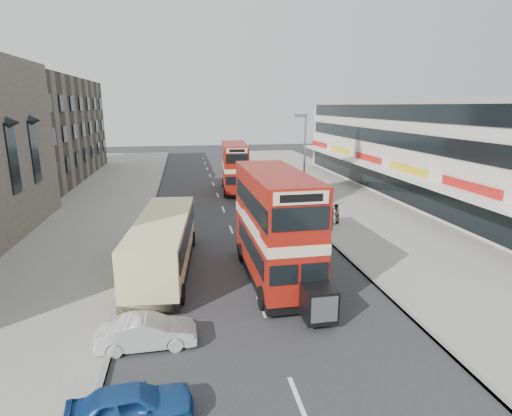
{
  "coord_description": "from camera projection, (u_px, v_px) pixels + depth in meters",
  "views": [
    {
      "loc": [
        -3.13,
        -14.44,
        8.78
      ],
      "look_at": [
        0.45,
        6.02,
        3.57
      ],
      "focal_mm": 28.74,
      "sensor_mm": 36.0,
      "label": 1
    }
  ],
  "objects": [
    {
      "name": "ground",
      "position": [
        271.0,
        330.0,
        16.46
      ],
      "size": [
        160.0,
        160.0,
        0.0
      ],
      "primitive_type": "plane",
      "color": "#28282B",
      "rests_on": "ground"
    },
    {
      "name": "bus_second",
      "position": [
        235.0,
        167.0,
        42.59
      ],
      "size": [
        2.9,
        8.91,
        4.83
      ],
      "rotation": [
        0.0,
        0.0,
        3.08
      ],
      "color": "black",
      "rests_on": "ground"
    },
    {
      "name": "car_right_a",
      "position": [
        292.0,
        220.0,
        30.03
      ],
      "size": [
        4.35,
        1.95,
        1.24
      ],
      "primitive_type": "imported",
      "rotation": [
        0.0,
        0.0,
        -1.52
      ],
      "color": "maroon",
      "rests_on": "ground"
    },
    {
      "name": "road_surface",
      "position": [
        223.0,
        210.0,
        35.57
      ],
      "size": [
        12.0,
        90.0,
        0.01
      ],
      "primitive_type": "cube",
      "color": "#28282B",
      "rests_on": "ground"
    },
    {
      "name": "car_left_near",
      "position": [
        131.0,
        406.0,
        11.5
      ],
      "size": [
        3.64,
        1.82,
        1.19
      ],
      "primitive_type": "imported",
      "rotation": [
        0.0,
        0.0,
        1.69
      ],
      "color": "#1B4994",
      "rests_on": "ground"
    },
    {
      "name": "pedestrian_near",
      "position": [
        336.0,
        214.0,
        30.55
      ],
      "size": [
        0.67,
        0.67,
        1.54
      ],
      "primitive_type": "imported",
      "rotation": [
        0.0,
        0.0,
        3.92
      ],
      "color": "gray",
      "rests_on": "pavement_right"
    },
    {
      "name": "brick_terrace",
      "position": [
        19.0,
        130.0,
        47.64
      ],
      "size": [
        14.0,
        28.0,
        12.0
      ],
      "primitive_type": "cube",
      "color": "#66594C",
      "rests_on": "ground"
    },
    {
      "name": "pavement_right",
      "position": [
        354.0,
        203.0,
        37.55
      ],
      "size": [
        12.0,
        90.0,
        0.15
      ],
      "primitive_type": "cube",
      "color": "gray",
      "rests_on": "ground"
    },
    {
      "name": "car_left_front",
      "position": [
        147.0,
        332.0,
        15.21
      ],
      "size": [
        3.66,
        1.33,
        1.2
      ],
      "primitive_type": "imported",
      "rotation": [
        0.0,
        0.0,
        1.59
      ],
      "color": "silver",
      "rests_on": "ground"
    },
    {
      "name": "commercial_row",
      "position": [
        426.0,
        149.0,
        39.67
      ],
      "size": [
        9.9,
        46.2,
        9.3
      ],
      "color": "beige",
      "rests_on": "ground"
    },
    {
      "name": "kerb_left",
      "position": [
        151.0,
        212.0,
        34.53
      ],
      "size": [
        0.2,
        90.0,
        0.16
      ],
      "primitive_type": "cube",
      "color": "gray",
      "rests_on": "ground"
    },
    {
      "name": "kerb_right",
      "position": [
        291.0,
        206.0,
        36.57
      ],
      "size": [
        0.2,
        90.0,
        0.16
      ],
      "primitive_type": "cube",
      "color": "gray",
      "rests_on": "ground"
    },
    {
      "name": "car_right_b",
      "position": [
        273.0,
        196.0,
        38.18
      ],
      "size": [
        4.5,
        2.16,
        1.24
      ],
      "primitive_type": "imported",
      "rotation": [
        0.0,
        0.0,
        -1.59
      ],
      "color": "#D44E15",
      "rests_on": "ground"
    },
    {
      "name": "cyclist",
      "position": [
        282.0,
        206.0,
        33.32
      ],
      "size": [
        0.73,
        1.74,
        2.33
      ],
      "rotation": [
        0.0,
        0.0,
        -0.01
      ],
      "color": "gray",
      "rests_on": "ground"
    },
    {
      "name": "coach",
      "position": [
        163.0,
        242.0,
        22.03
      ],
      "size": [
        3.53,
        10.63,
        2.77
      ],
      "rotation": [
        0.0,
        0.0,
        -0.09
      ],
      "color": "black",
      "rests_on": "ground"
    },
    {
      "name": "street_lamp",
      "position": [
        304.0,
        156.0,
        33.58
      ],
      "size": [
        1.0,
        0.2,
        8.12
      ],
      "color": "slate",
      "rests_on": "ground"
    },
    {
      "name": "pavement_left",
      "position": [
        77.0,
        215.0,
        33.55
      ],
      "size": [
        12.0,
        90.0,
        0.15
      ],
      "primitive_type": "cube",
      "color": "gray",
      "rests_on": "ground"
    },
    {
      "name": "bus_main",
      "position": [
        275.0,
        226.0,
        20.7
      ],
      "size": [
        2.9,
        9.9,
        5.44
      ],
      "rotation": [
        0.0,
        0.0,
        3.16
      ],
      "color": "black",
      "rests_on": "ground"
    }
  ]
}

